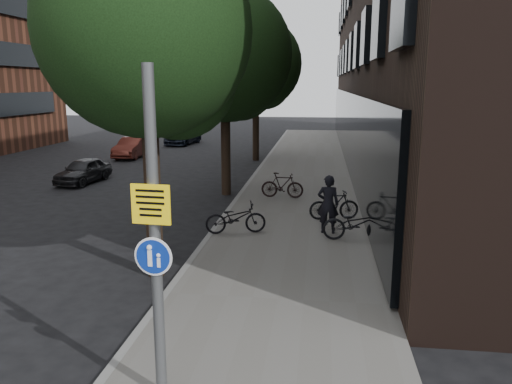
% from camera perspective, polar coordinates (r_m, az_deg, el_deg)
% --- Properties ---
extents(sidewalk, '(4.50, 60.00, 0.12)m').
position_cam_1_polar(sidewalk, '(16.29, 4.51, -2.61)').
color(sidewalk, '#5D5B56').
rests_on(sidewalk, ground).
extents(curb_edge, '(0.15, 60.00, 0.13)m').
position_cam_1_polar(curb_edge, '(16.54, -3.30, -2.34)').
color(curb_edge, slate).
rests_on(curb_edge, ground).
extents(street_tree_near, '(4.40, 4.40, 7.50)m').
position_cam_1_polar(street_tree_near, '(10.98, -11.85, 16.60)').
color(street_tree_near, black).
rests_on(street_tree_near, ground).
extents(street_tree_mid, '(5.00, 5.00, 7.80)m').
position_cam_1_polar(street_tree_mid, '(19.21, -3.32, 14.87)').
color(street_tree_mid, black).
rests_on(street_tree_mid, ground).
extents(street_tree_far, '(5.00, 5.00, 7.80)m').
position_cam_1_polar(street_tree_far, '(28.10, 0.16, 14.06)').
color(street_tree_far, black).
rests_on(street_tree_far, ground).
extents(signpost, '(0.50, 0.15, 4.35)m').
position_cam_1_polar(signpost, '(6.45, -11.45, -5.21)').
color(signpost, '#595B5E').
rests_on(signpost, sidewalk).
extents(pedestrian, '(0.63, 0.43, 1.65)m').
position_cam_1_polar(pedestrian, '(14.05, 8.25, -1.39)').
color(pedestrian, black).
rests_on(pedestrian, sidewalk).
extents(parked_bike_facade_near, '(1.77, 0.65, 0.92)m').
position_cam_1_polar(parked_bike_facade_near, '(13.58, 11.37, -3.57)').
color(parked_bike_facade_near, black).
rests_on(parked_bike_facade_near, sidewalk).
extents(parked_bike_facade_far, '(1.60, 0.76, 0.93)m').
position_cam_1_polar(parked_bike_facade_far, '(15.54, 8.91, -1.46)').
color(parked_bike_facade_far, black).
rests_on(parked_bike_facade_far, sidewalk).
extents(parked_bike_curb_near, '(1.78, 1.01, 0.89)m').
position_cam_1_polar(parked_bike_curb_near, '(13.97, -2.34, -2.97)').
color(parked_bike_curb_near, black).
rests_on(parked_bike_curb_near, sidewalk).
extents(parked_bike_curb_far, '(1.58, 0.52, 0.93)m').
position_cam_1_polar(parked_bike_curb_far, '(18.33, 3.02, 0.78)').
color(parked_bike_curb_far, black).
rests_on(parked_bike_curb_far, sidewalk).
extents(parked_car_near, '(1.60, 3.26, 1.07)m').
position_cam_1_polar(parked_car_near, '(22.98, -19.14, 2.32)').
color(parked_car_near, black).
rests_on(parked_car_near, ground).
extents(parked_car_mid, '(1.25, 3.58, 1.18)m').
position_cam_1_polar(parked_car_mid, '(30.18, -13.95, 4.97)').
color(parked_car_mid, '#582119').
rests_on(parked_car_mid, ground).
extents(parked_car_far, '(2.15, 4.20, 1.17)m').
position_cam_1_polar(parked_car_far, '(36.27, -8.32, 6.36)').
color(parked_car_far, black).
rests_on(parked_car_far, ground).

